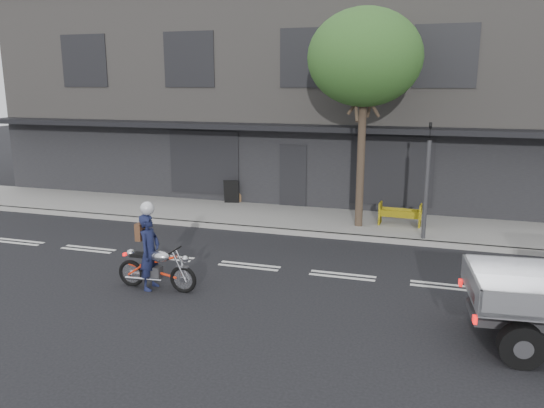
{
  "coord_description": "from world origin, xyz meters",
  "views": [
    {
      "loc": [
        4.29,
        -12.12,
        4.59
      ],
      "look_at": [
        0.46,
        0.5,
        1.55
      ],
      "focal_mm": 35.0,
      "sensor_mm": 36.0,
      "label": 1
    }
  ],
  "objects_px": {
    "construction_barrier": "(400,215)",
    "sandwich_board": "(231,192)",
    "motorcycle": "(156,267)",
    "street_tree": "(365,58)",
    "traffic_light_pole": "(426,188)",
    "rider": "(150,252)"
  },
  "relations": [
    {
      "from": "street_tree",
      "to": "sandwich_board",
      "type": "distance_m",
      "value": 7.09
    },
    {
      "from": "street_tree",
      "to": "sandwich_board",
      "type": "relative_size",
      "value": 7.57
    },
    {
      "from": "rider",
      "to": "construction_barrier",
      "type": "relative_size",
      "value": 1.31
    },
    {
      "from": "motorcycle",
      "to": "construction_barrier",
      "type": "relative_size",
      "value": 1.47
    },
    {
      "from": "traffic_light_pole",
      "to": "street_tree",
      "type": "bearing_deg",
      "value": 156.97
    },
    {
      "from": "street_tree",
      "to": "construction_barrier",
      "type": "height_order",
      "value": "street_tree"
    },
    {
      "from": "traffic_light_pole",
      "to": "rider",
      "type": "height_order",
      "value": "traffic_light_pole"
    },
    {
      "from": "motorcycle",
      "to": "sandwich_board",
      "type": "bearing_deg",
      "value": 99.63
    },
    {
      "from": "street_tree",
      "to": "construction_barrier",
      "type": "xyz_separation_m",
      "value": [
        1.25,
        0.23,
        -4.76
      ]
    },
    {
      "from": "construction_barrier",
      "to": "sandwich_board",
      "type": "distance_m",
      "value": 6.44
    },
    {
      "from": "street_tree",
      "to": "construction_barrier",
      "type": "relative_size",
      "value": 5.08
    },
    {
      "from": "street_tree",
      "to": "traffic_light_pole",
      "type": "relative_size",
      "value": 1.93
    },
    {
      "from": "motorcycle",
      "to": "rider",
      "type": "height_order",
      "value": "rider"
    },
    {
      "from": "traffic_light_pole",
      "to": "sandwich_board",
      "type": "distance_m",
      "value": 7.56
    },
    {
      "from": "street_tree",
      "to": "traffic_light_pole",
      "type": "distance_m",
      "value": 4.23
    },
    {
      "from": "construction_barrier",
      "to": "rider",
      "type": "bearing_deg",
      "value": -128.11
    },
    {
      "from": "sandwich_board",
      "to": "street_tree",
      "type": "bearing_deg",
      "value": -32.02
    },
    {
      "from": "construction_barrier",
      "to": "sandwich_board",
      "type": "xyz_separation_m",
      "value": [
        -6.25,
        1.57,
        0.07
      ]
    },
    {
      "from": "sandwich_board",
      "to": "traffic_light_pole",
      "type": "bearing_deg",
      "value": -32.96
    },
    {
      "from": "motorcycle",
      "to": "rider",
      "type": "bearing_deg",
      "value": -179.62
    },
    {
      "from": "street_tree",
      "to": "traffic_light_pole",
      "type": "bearing_deg",
      "value": -23.03
    },
    {
      "from": "construction_barrier",
      "to": "traffic_light_pole",
      "type": "bearing_deg",
      "value": -55.06
    }
  ]
}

